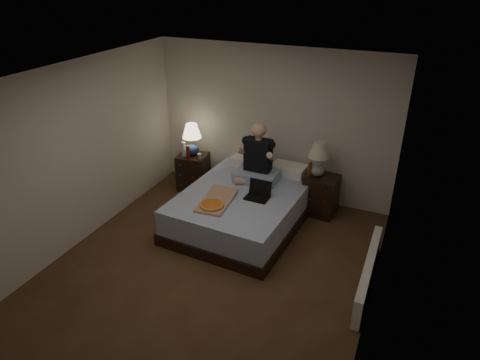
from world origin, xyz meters
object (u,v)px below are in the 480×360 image
at_px(laptop, 257,191).
at_px(pizza_box, 212,205).
at_px(beer_bottle_left, 188,152).
at_px(beer_bottle_right, 310,169).
at_px(bed, 243,207).
at_px(soda_can, 199,156).
at_px(person, 257,153).
at_px(nightstand_right, 320,195).
at_px(nightstand_left, 193,172).
at_px(lamp_right, 318,159).
at_px(water_bottle, 184,149).
at_px(radiator, 368,273).
at_px(lamp_left, 192,140).

bearing_deg(laptop, pizza_box, -131.49).
distance_m(beer_bottle_left, beer_bottle_right, 2.07).
bearing_deg(bed, soda_can, 154.10).
bearing_deg(beer_bottle_left, person, -6.55).
distance_m(bed, laptop, 0.49).
height_order(nightstand_right, pizza_box, nightstand_right).
height_order(bed, laptop, laptop).
bearing_deg(nightstand_left, lamp_right, -4.98).
height_order(water_bottle, beer_bottle_left, water_bottle).
bearing_deg(beer_bottle_right, nightstand_left, 179.81).
bearing_deg(person, water_bottle, 172.09).
bearing_deg(beer_bottle_left, soda_can, 11.67).
relative_size(water_bottle, pizza_box, 0.33).
relative_size(beer_bottle_left, radiator, 0.14).
xyz_separation_m(bed, lamp_right, (0.92, 0.76, 0.65)).
distance_m(beer_bottle_left, laptop, 1.67).
bearing_deg(nightstand_left, bed, -35.66).
bearing_deg(water_bottle, bed, -24.33).
height_order(soda_can, beer_bottle_left, beer_bottle_left).
distance_m(nightstand_right, lamp_left, 2.33).
bearing_deg(radiator, nightstand_right, 123.12).
bearing_deg(lamp_right, radiator, -54.71).
relative_size(nightstand_right, person, 0.69).
bearing_deg(lamp_left, soda_can, -31.33).
height_order(lamp_right, beer_bottle_right, lamp_right).
distance_m(soda_can, person, 1.17).
xyz_separation_m(bed, beer_bottle_left, (-1.25, 0.56, 0.48)).
relative_size(beer_bottle_left, pizza_box, 0.30).
relative_size(lamp_right, laptop, 1.65).
relative_size(lamp_right, beer_bottle_right, 2.43).
relative_size(bed, lamp_left, 3.89).
bearing_deg(beer_bottle_left, nightstand_right, 4.95).
bearing_deg(lamp_left, laptop, -28.90).
bearing_deg(lamp_left, person, -13.22).
relative_size(water_bottle, laptop, 0.74).
distance_m(water_bottle, radiator, 3.65).
bearing_deg(soda_can, lamp_right, 4.53).
distance_m(lamp_right, person, 0.94).
height_order(lamp_left, lamp_right, lamp_right).
bearing_deg(nightstand_right, lamp_left, -174.18).
bearing_deg(water_bottle, laptop, -24.39).
xyz_separation_m(soda_can, radiator, (3.04, -1.34, -0.49)).
xyz_separation_m(bed, soda_can, (-1.06, 0.60, 0.41)).
bearing_deg(person, nightstand_right, 20.34).
distance_m(lamp_right, laptop, 1.13).
xyz_separation_m(nightstand_left, water_bottle, (-0.11, -0.09, 0.44)).
distance_m(bed, nightstand_right, 1.26).
relative_size(lamp_left, soda_can, 5.60).
bearing_deg(beer_bottle_left, lamp_right, 5.17).
height_order(lamp_left, person, person).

